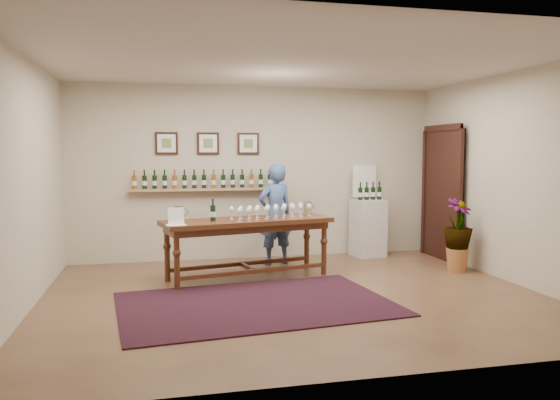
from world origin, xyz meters
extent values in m
plane|color=brown|center=(0.00, 0.00, 0.00)|extent=(6.00, 6.00, 0.00)
plane|color=beige|center=(0.00, 2.50, 1.40)|extent=(6.00, 0.00, 6.00)
plane|color=beige|center=(0.00, -2.50, 1.40)|extent=(6.00, 0.00, 6.00)
plane|color=beige|center=(-3.00, 0.00, 1.40)|extent=(0.00, 5.00, 5.00)
plane|color=beige|center=(3.00, 0.00, 1.40)|extent=(0.00, 5.00, 5.00)
plane|color=beige|center=(0.00, 0.00, 2.80)|extent=(6.00, 6.00, 0.00)
cube|color=tan|center=(-0.80, 2.41, 1.15)|extent=(2.50, 0.16, 0.04)
cube|color=black|center=(2.94, 1.70, 1.05)|extent=(0.10, 1.00, 2.10)
cube|color=black|center=(2.89, 1.70, 1.05)|extent=(0.04, 1.12, 2.22)
cube|color=black|center=(-1.45, 2.48, 1.88)|extent=(0.35, 0.03, 0.35)
cube|color=white|center=(-1.45, 2.46, 1.88)|extent=(0.28, 0.01, 0.28)
cube|color=olive|center=(-1.45, 2.45, 1.88)|extent=(0.15, 0.00, 0.15)
cube|color=black|center=(-0.80, 2.48, 1.88)|extent=(0.35, 0.03, 0.35)
cube|color=white|center=(-0.80, 2.46, 1.88)|extent=(0.28, 0.01, 0.28)
cube|color=olive|center=(-0.80, 2.45, 1.88)|extent=(0.15, 0.00, 0.15)
cube|color=black|center=(-0.15, 2.48, 1.88)|extent=(0.35, 0.03, 0.35)
cube|color=white|center=(-0.15, 2.46, 1.88)|extent=(0.28, 0.01, 0.28)
cube|color=olive|center=(-0.15, 2.45, 1.88)|extent=(0.15, 0.00, 0.15)
cube|color=#44110C|center=(-0.53, -0.29, 0.01)|extent=(3.25, 2.35, 0.02)
cube|color=#432010|center=(-0.40, 1.05, 0.79)|extent=(2.43, 1.21, 0.06)
cube|color=#432010|center=(-0.40, 1.05, 0.72)|extent=(2.28, 1.06, 0.11)
cylinder|color=#432010|center=(-1.38, 0.57, 0.38)|extent=(0.09, 0.09, 0.76)
cylinder|color=#432010|center=(0.69, 1.01, 0.38)|extent=(0.09, 0.09, 0.76)
cylinder|color=#432010|center=(-1.49, 1.09, 0.38)|extent=(0.09, 0.09, 0.76)
cylinder|color=#432010|center=(0.58, 1.53, 0.38)|extent=(0.09, 0.09, 0.76)
cube|color=#432010|center=(-0.35, 0.79, 0.15)|extent=(2.08, 0.49, 0.05)
cube|color=#432010|center=(-0.46, 1.31, 0.15)|extent=(2.08, 0.49, 0.05)
cube|color=#432010|center=(-0.40, 1.05, 0.15)|extent=(0.16, 0.53, 0.05)
cube|color=white|center=(-1.38, 0.63, 0.94)|extent=(0.26, 0.20, 0.22)
cube|color=silver|center=(1.83, 2.21, 0.48)|extent=(0.54, 0.54, 0.95)
cube|color=white|center=(1.83, 2.38, 1.25)|extent=(0.43, 0.08, 0.60)
cone|color=#A76537|center=(2.65, 0.78, 0.17)|extent=(0.32, 0.32, 0.34)
imported|color=#173817|center=(2.65, 0.78, 0.64)|extent=(0.66, 0.66, 0.59)
imported|color=#3D5991|center=(0.17, 1.89, 0.78)|extent=(0.65, 0.51, 1.56)
camera|label=1|loc=(-1.61, -6.31, 1.74)|focal=35.00mm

